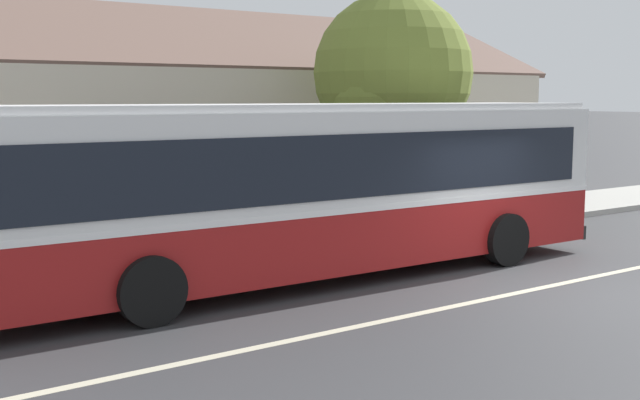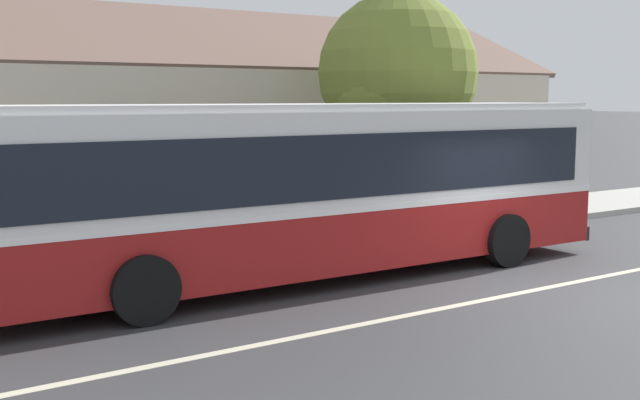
% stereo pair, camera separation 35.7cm
% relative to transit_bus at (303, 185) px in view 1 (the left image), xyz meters
% --- Properties ---
extents(ground_plane, '(300.00, 300.00, 0.00)m').
position_rel_transit_bus_xyz_m(ground_plane, '(2.89, -2.90, -1.65)').
color(ground_plane, '#38383A').
extents(sidewalk_far, '(60.00, 3.00, 0.15)m').
position_rel_transit_bus_xyz_m(sidewalk_far, '(2.89, 3.10, -1.57)').
color(sidewalk_far, '#ADAAA3').
rests_on(sidewalk_far, ground).
extents(lane_divider_stripe, '(60.00, 0.16, 0.01)m').
position_rel_transit_bus_xyz_m(lane_divider_stripe, '(2.89, -2.90, -1.64)').
color(lane_divider_stripe, beige).
rests_on(lane_divider_stripe, ground).
extents(community_building, '(22.59, 9.20, 6.89)m').
position_rel_transit_bus_xyz_m(community_building, '(2.99, 10.98, 0.43)').
color(community_building, beige).
rests_on(community_building, ground).
extents(transit_bus, '(12.30, 2.91, 3.05)m').
position_rel_transit_bus_xyz_m(transit_bus, '(0.00, 0.00, 0.00)').
color(transit_bus, maroon).
rests_on(transit_bus, ground).
extents(bench_down_street, '(1.69, 0.51, 0.94)m').
position_rel_transit_bus_xyz_m(bench_down_street, '(-0.18, 2.71, -1.08)').
color(bench_down_street, brown).
rests_on(bench_down_street, sidewalk_far).
extents(street_tree_primary, '(3.92, 3.92, 5.72)m').
position_rel_transit_bus_xyz_m(street_tree_primary, '(5.18, 3.78, 2.02)').
color(street_tree_primary, '#4C3828').
rests_on(street_tree_primary, ground).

